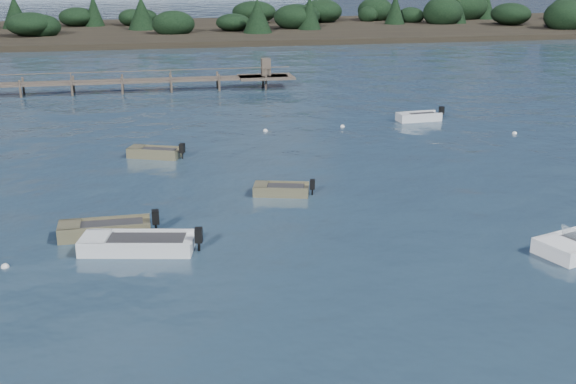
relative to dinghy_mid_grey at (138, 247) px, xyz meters
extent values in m
plane|color=#182838|center=(7.53, 49.42, -0.17)|extent=(400.00, 400.00, 0.00)
cube|color=silver|center=(0.01, 0.00, -0.06)|extent=(4.81, 2.60, 0.76)
cube|color=silver|center=(-1.69, 0.34, 0.38)|extent=(1.38, 1.75, 0.15)
cube|color=#252527|center=(0.37, -0.07, 0.30)|extent=(3.31, 1.97, 0.13)
cube|color=silver|center=(-0.15, -0.79, 0.38)|extent=(4.49, 1.02, 0.15)
cube|color=silver|center=(0.17, 0.79, 0.38)|extent=(4.49, 1.02, 0.15)
cube|color=black|center=(2.48, -0.50, 0.51)|extent=(0.37, 0.42, 0.60)
cylinder|color=black|center=(2.48, -0.50, -0.01)|extent=(0.13, 0.13, 0.60)
cube|color=silver|center=(20.26, 21.29, -0.06)|extent=(3.27, 1.51, 0.74)
cube|color=silver|center=(19.05, 21.20, 0.37)|extent=(0.85, 1.20, 0.15)
cube|color=#252527|center=(20.51, 21.31, 0.29)|extent=(2.23, 1.18, 0.13)
cube|color=silver|center=(20.30, 20.72, 0.37)|extent=(3.18, 0.37, 0.15)
cube|color=silver|center=(20.21, 21.86, 0.37)|extent=(3.18, 0.37, 0.15)
cube|color=black|center=(22.08, 21.43, 0.50)|extent=(0.32, 0.38, 0.58)
cylinder|color=black|center=(22.08, 21.43, -0.01)|extent=(0.11, 0.11, 0.58)
cube|color=white|center=(16.62, -3.97, 0.39)|extent=(1.75, 2.07, 0.15)
cube|color=white|center=(18.21, -2.47, 0.39)|extent=(5.00, 1.79, 0.15)
cube|color=silver|center=(17.41, -3.71, 0.65)|extent=(0.61, 1.39, 0.46)
cube|color=brown|center=(7.14, 6.15, -0.08)|extent=(3.01, 1.96, 0.62)
cube|color=brown|center=(6.12, 6.42, 0.28)|extent=(0.94, 1.29, 0.12)
cube|color=#252527|center=(7.35, 6.09, 0.21)|extent=(2.08, 1.48, 0.11)
cube|color=brown|center=(6.99, 5.58, 0.28)|extent=(2.70, 0.82, 0.12)
cube|color=brown|center=(7.29, 6.72, 0.28)|extent=(2.70, 0.82, 0.12)
cube|color=black|center=(8.66, 5.74, 0.39)|extent=(0.32, 0.36, 0.49)
cylinder|color=black|center=(8.66, 5.74, -0.04)|extent=(0.11, 0.11, 0.49)
cube|color=brown|center=(-1.38, 1.95, -0.06)|extent=(3.89, 1.48, 0.78)
cube|color=brown|center=(-2.85, 1.92, 0.40)|extent=(0.95, 1.29, 0.16)
cube|color=#252527|center=(-1.07, 1.95, 0.31)|extent=(2.65, 1.18, 0.13)
cube|color=brown|center=(-1.37, 1.31, 0.40)|extent=(3.86, 0.20, 0.16)
cube|color=brown|center=(-1.39, 2.59, 0.40)|extent=(3.86, 0.20, 0.16)
cube|color=black|center=(0.79, 1.99, 0.53)|extent=(0.32, 0.38, 0.61)
cylinder|color=black|center=(0.79, 1.99, 0.00)|extent=(0.11, 0.11, 0.61)
cube|color=brown|center=(0.95, 14.65, -0.07)|extent=(3.32, 2.31, 0.72)
cube|color=brown|center=(-0.13, 15.10, 0.35)|extent=(1.11, 1.31, 0.14)
cube|color=#252527|center=(1.18, 14.56, 0.27)|extent=(2.31, 1.71, 0.12)
cube|color=brown|center=(0.74, 14.14, 0.35)|extent=(2.90, 1.28, 0.14)
cube|color=brown|center=(1.16, 15.17, 0.35)|extent=(2.90, 1.28, 0.14)
cube|color=black|center=(2.59, 13.98, 0.48)|extent=(0.40, 0.43, 0.57)
cylinder|color=black|center=(2.59, 13.98, -0.02)|extent=(0.13, 0.13, 0.57)
sphere|color=silver|center=(-5.05, -0.73, -0.17)|extent=(0.32, 0.32, 0.32)
sphere|color=silver|center=(8.62, 20.16, -0.17)|extent=(0.32, 0.32, 0.32)
sphere|color=silver|center=(25.20, 16.11, -0.17)|extent=(0.32, 0.32, 0.32)
sphere|color=silver|center=(14.21, 20.38, -0.17)|extent=(0.32, 0.32, 0.32)
cube|color=brown|center=(11.53, 37.42, 0.83)|extent=(5.00, 3.20, 0.18)
cube|color=brown|center=(11.53, 37.42, 1.73)|extent=(0.80, 0.80, 1.60)
cylinder|color=brown|center=(-9.94, 36.57, 0.23)|extent=(0.20, 0.20, 2.20)
cylinder|color=brown|center=(-9.94, 38.28, 0.23)|extent=(0.20, 0.20, 2.20)
cylinder|color=brown|center=(-5.67, 36.57, 0.23)|extent=(0.20, 0.20, 2.20)
cylinder|color=brown|center=(-5.67, 38.28, 0.23)|extent=(0.20, 0.20, 2.20)
cylinder|color=brown|center=(-1.41, 36.57, 0.23)|extent=(0.20, 0.20, 2.20)
cylinder|color=brown|center=(-1.41, 38.28, 0.23)|extent=(0.20, 0.20, 2.20)
cylinder|color=brown|center=(2.86, 36.57, 0.23)|extent=(0.20, 0.20, 2.20)
cylinder|color=brown|center=(2.86, 38.28, 0.23)|extent=(0.20, 0.20, 2.20)
cylinder|color=brown|center=(7.13, 36.57, 0.23)|extent=(0.20, 0.20, 2.20)
cylinder|color=brown|center=(7.13, 38.28, 0.23)|extent=(0.20, 0.20, 2.20)
cylinder|color=brown|center=(11.39, 36.57, 0.23)|extent=(0.20, 0.20, 2.20)
cylinder|color=brown|center=(11.39, 38.28, 0.23)|extent=(0.20, 0.20, 2.20)
cube|color=black|center=(32.53, 89.42, -0.17)|extent=(190.00, 40.00, 1.60)
ellipsoid|color=black|center=(32.53, 89.42, 2.63)|extent=(180.50, 36.00, 4.40)
camera|label=1|loc=(0.81, -28.05, 11.26)|focal=45.00mm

